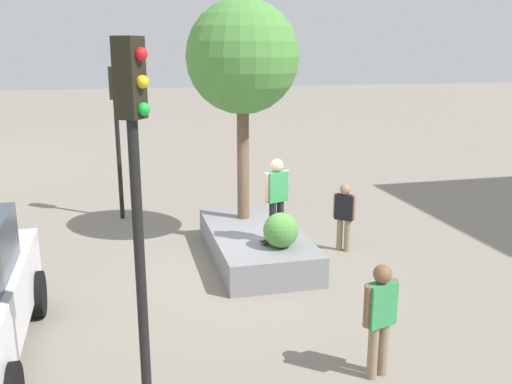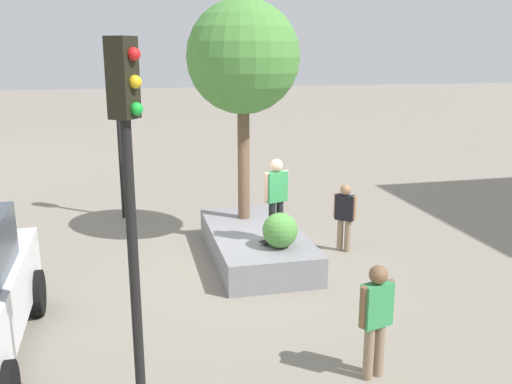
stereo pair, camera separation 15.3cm
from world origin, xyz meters
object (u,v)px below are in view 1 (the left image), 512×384
object	(u,v)px
traffic_light_corner	(117,116)
traffic_light_median	(136,179)
pedestrian_crossing	(344,213)
plaza_tree	(242,58)
skateboard	(276,239)
skateboarder	(277,193)
bystander_watching	(380,313)
planter_ledge	(256,244)

from	to	relation	value
traffic_light_corner	traffic_light_median	world-z (taller)	traffic_light_median
pedestrian_crossing	plaza_tree	bearing A→B (deg)	63.29
skateboard	traffic_light_median	xyz separation A→B (m)	(-4.64, 2.93, 2.50)
skateboarder	pedestrian_crossing	xyz separation A→B (m)	(0.74, -1.84, -0.77)
bystander_watching	pedestrian_crossing	bearing A→B (deg)	-17.14
planter_ledge	plaza_tree	world-z (taller)	plaza_tree
traffic_light_corner	skateboard	bearing A→B (deg)	-145.75
skateboard	traffic_light_median	bearing A→B (deg)	147.71
traffic_light_corner	pedestrian_crossing	xyz separation A→B (m)	(-3.87, -4.98, -1.92)
plaza_tree	traffic_light_median	bearing A→B (deg)	157.89
planter_ledge	pedestrian_crossing	world-z (taller)	pedestrian_crossing
skateboard	traffic_light_median	distance (m)	6.03
traffic_light_median	pedestrian_crossing	distance (m)	7.54
skateboard	pedestrian_crossing	size ratio (longest dim) A/B	0.50
traffic_light_median	pedestrian_crossing	bearing A→B (deg)	-41.58
skateboarder	traffic_light_median	size ratio (longest dim) A/B	0.36
planter_ledge	bystander_watching	world-z (taller)	bystander_watching
planter_ledge	traffic_light_median	size ratio (longest dim) A/B	0.84
pedestrian_crossing	skateboard	bearing A→B (deg)	111.89
traffic_light_corner	bystander_watching	world-z (taller)	traffic_light_corner
plaza_tree	traffic_light_median	size ratio (longest dim) A/B	1.08
traffic_light_median	bystander_watching	distance (m)	3.95
skateboard	pedestrian_crossing	world-z (taller)	pedestrian_crossing
skateboarder	pedestrian_crossing	size ratio (longest dim) A/B	1.07
planter_ledge	skateboard	size ratio (longest dim) A/B	4.96
skateboard	traffic_light_median	world-z (taller)	traffic_light_median
skateboarder	pedestrian_crossing	distance (m)	2.13
skateboard	skateboarder	xyz separation A→B (m)	(0.00, 0.00, 1.00)
planter_ledge	skateboard	distance (m)	0.89
skateboarder	traffic_light_corner	bearing A→B (deg)	34.25
skateboard	pedestrian_crossing	distance (m)	2.00
planter_ledge	traffic_light_corner	size ratio (longest dim) A/B	0.95
skateboarder	bystander_watching	xyz separation A→B (m)	(-4.21, -0.32, -0.70)
skateboard	bystander_watching	distance (m)	4.23
skateboard	traffic_light_corner	bearing A→B (deg)	34.25
skateboard	traffic_light_corner	world-z (taller)	traffic_light_corner
plaza_tree	pedestrian_crossing	bearing A→B (deg)	-116.71
plaza_tree	traffic_light_corner	distance (m)	4.27
skateboard	bystander_watching	xyz separation A→B (m)	(-4.21, -0.32, 0.30)
planter_ledge	pedestrian_crossing	xyz separation A→B (m)	(-0.03, -2.09, 0.60)
skateboard	traffic_light_corner	xyz separation A→B (m)	(4.61, 3.14, 2.15)
traffic_light_median	plaza_tree	bearing A→B (deg)	-22.11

